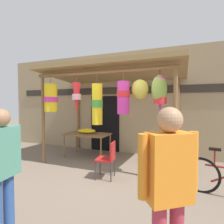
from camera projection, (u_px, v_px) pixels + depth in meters
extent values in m
plane|color=#756656|center=(106.00, 175.00, 4.35)|extent=(30.00, 30.00, 0.00)
cube|color=#9E8966|center=(131.00, 103.00, 6.37)|extent=(10.43, 0.25, 3.52)
cube|color=#2D2823|center=(130.00, 90.00, 6.22)|extent=(9.38, 0.04, 0.24)
cube|color=black|center=(105.00, 123.00, 6.63)|extent=(1.10, 0.03, 2.00)
cylinder|color=brown|center=(43.00, 120.00, 5.26)|extent=(0.09, 0.09, 2.52)
cylinder|color=brown|center=(175.00, 125.00, 3.93)|extent=(0.09, 0.09, 2.52)
cylinder|color=brown|center=(78.00, 116.00, 7.00)|extent=(0.09, 0.09, 2.52)
cylinder|color=brown|center=(178.00, 119.00, 5.67)|extent=(0.09, 0.09, 2.52)
cylinder|color=brown|center=(99.00, 72.00, 4.54)|extent=(3.82, 0.10, 0.10)
cylinder|color=brown|center=(123.00, 76.00, 6.27)|extent=(3.82, 0.10, 0.10)
cube|color=olive|center=(113.00, 73.00, 5.40)|extent=(4.12, 2.38, 0.31)
cylinder|color=brown|center=(51.00, 81.00, 5.09)|extent=(0.01, 0.01, 0.20)
cylinder|color=yellow|center=(51.00, 98.00, 5.12)|extent=(0.36, 0.36, 0.77)
cylinder|color=#D13399|center=(51.00, 100.00, 5.12)|extent=(0.39, 0.39, 0.14)
cylinder|color=brown|center=(76.00, 79.00, 4.78)|extent=(0.01, 0.01, 0.19)
cone|color=red|center=(77.00, 99.00, 4.81)|extent=(0.22, 0.22, 0.86)
cylinder|color=pink|center=(77.00, 97.00, 4.80)|extent=(0.24, 0.24, 0.15)
cylinder|color=brown|center=(97.00, 79.00, 4.53)|extent=(0.01, 0.01, 0.25)
cylinder|color=yellow|center=(97.00, 104.00, 4.55)|extent=(0.26, 0.26, 1.02)
cylinder|color=green|center=(97.00, 104.00, 4.55)|extent=(0.28, 0.28, 0.18)
cylinder|color=brown|center=(123.00, 77.00, 4.29)|extent=(0.01, 0.01, 0.22)
cylinder|color=#D13399|center=(123.00, 98.00, 4.32)|extent=(0.29, 0.29, 0.78)
cylinder|color=red|center=(123.00, 94.00, 4.31)|extent=(0.31, 0.31, 0.14)
cylinder|color=brown|center=(161.00, 74.00, 4.08)|extent=(0.01, 0.01, 0.14)
cone|color=#D13399|center=(160.00, 96.00, 4.10)|extent=(0.27, 0.27, 0.84)
cylinder|color=red|center=(160.00, 101.00, 4.11)|extent=(0.29, 0.29, 0.15)
cylinder|color=#4C3D23|center=(159.00, 73.00, 4.05)|extent=(0.02, 0.02, 0.10)
ellipsoid|color=#89A842|center=(159.00, 89.00, 4.07)|extent=(0.35, 0.30, 0.62)
cylinder|color=#4C3D23|center=(140.00, 76.00, 4.26)|extent=(0.02, 0.02, 0.18)
ellipsoid|color=gold|center=(140.00, 89.00, 4.27)|extent=(0.40, 0.34, 0.46)
cube|color=brown|center=(87.00, 134.00, 5.91)|extent=(1.41, 0.83, 0.04)
cylinder|color=brown|center=(64.00, 146.00, 5.83)|extent=(0.05, 0.05, 0.71)
cylinder|color=brown|center=(101.00, 150.00, 5.35)|extent=(0.05, 0.05, 0.71)
cylinder|color=brown|center=(76.00, 142.00, 6.51)|extent=(0.05, 0.05, 0.71)
cylinder|color=brown|center=(110.00, 145.00, 6.03)|extent=(0.05, 0.05, 0.71)
ellipsoid|color=yellow|center=(87.00, 131.00, 5.99)|extent=(0.62, 0.44, 0.15)
ellipsoid|color=#D13399|center=(88.00, 131.00, 5.91)|extent=(0.28, 0.22, 0.10)
cube|color=#AD1E1E|center=(105.00, 159.00, 4.19)|extent=(0.45, 0.45, 0.04)
cube|color=#AD1E1E|center=(113.00, 151.00, 4.14)|extent=(0.09, 0.40, 0.40)
cylinder|color=#333338|center=(100.00, 165.00, 4.41)|extent=(0.03, 0.03, 0.44)
cylinder|color=#333338|center=(95.00, 171.00, 4.06)|extent=(0.03, 0.03, 0.44)
cylinder|color=#333338|center=(114.00, 166.00, 4.33)|extent=(0.03, 0.03, 0.44)
cylinder|color=#333338|center=(111.00, 172.00, 3.98)|extent=(0.03, 0.03, 0.44)
torus|color=black|center=(200.00, 175.00, 3.52)|extent=(0.71, 0.14, 0.71)
cylinder|color=maroon|center=(215.00, 158.00, 3.39)|extent=(0.03, 0.03, 0.30)
cube|color=black|center=(215.00, 149.00, 3.39)|extent=(0.21, 0.10, 0.05)
cylinder|color=#2D5193|center=(9.00, 205.00, 2.33)|extent=(0.13, 0.13, 0.82)
cube|color=#4C8E7A|center=(1.00, 152.00, 2.21)|extent=(0.26, 0.42, 0.61)
cylinder|color=#4C8E7A|center=(17.00, 145.00, 2.46)|extent=(0.08, 0.08, 0.55)
sphere|color=#9E704C|center=(0.00, 118.00, 2.20)|extent=(0.23, 0.23, 0.23)
cube|color=orange|center=(169.00, 167.00, 1.63)|extent=(0.45, 0.41, 0.63)
cylinder|color=orange|center=(193.00, 162.00, 1.69)|extent=(0.08, 0.08, 0.56)
cylinder|color=orange|center=(143.00, 166.00, 1.56)|extent=(0.08, 0.08, 0.56)
sphere|color=tan|center=(170.00, 120.00, 1.61)|extent=(0.23, 0.23, 0.23)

